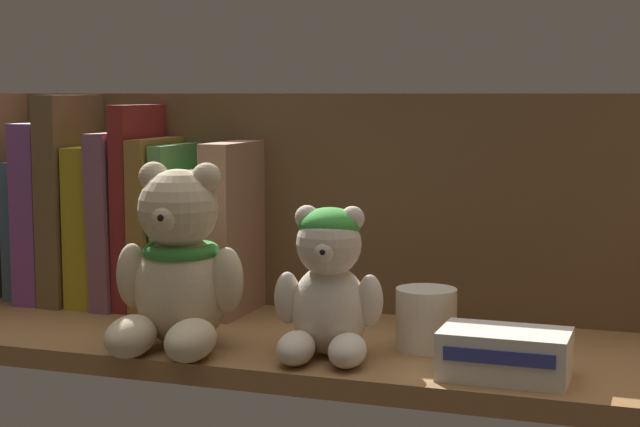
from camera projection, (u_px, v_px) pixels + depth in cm
name	position (u px, v px, depth cm)	size (l,w,h in cm)	color
shelf_board	(312.00, 348.00, 101.20)	(83.65, 25.98, 2.00)	olive
shelf_back_panel	(353.00, 212.00, 112.50)	(86.05, 1.20, 26.21)	brown
book_0	(34.00, 228.00, 121.96)	(2.66, 9.53, 16.21)	teal
book_1	(56.00, 210.00, 120.64)	(3.20, 13.83, 20.82)	#874DA3
book_2	(80.00, 198.00, 119.35)	(2.90, 14.32, 24.03)	brown
book_3	(105.00, 223.00, 118.59)	(3.25, 13.04, 18.19)	#B29A1F
book_4	(128.00, 217.00, 117.47)	(2.41, 14.44, 19.84)	#7D4F65
book_5	(146.00, 205.00, 116.49)	(1.92, 13.03, 22.94)	maroon
book_6	(164.00, 222.00, 115.96)	(2.11, 13.72, 19.22)	olive
book_7	(181.00, 226.00, 115.29)	(1.67, 12.07, 18.55)	#569455
book_8	(198.00, 239.00, 114.74)	(2.16, 11.96, 15.74)	green
book_9	(216.00, 238.00, 113.97)	(1.88, 12.74, 16.05)	brown
book_10	(239.00, 227.00, 112.86)	(3.29, 13.88, 18.94)	#9D7159
teddy_bear_larger	(178.00, 270.00, 96.30)	(13.03, 13.31, 17.76)	beige
teddy_bear_smaller	(328.00, 286.00, 93.19)	(10.36, 10.73, 13.99)	beige
pillar_candle	(426.00, 319.00, 96.25)	(5.81, 5.81, 5.86)	silver
small_product_box	(505.00, 354.00, 86.58)	(10.90, 6.76, 4.18)	silver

